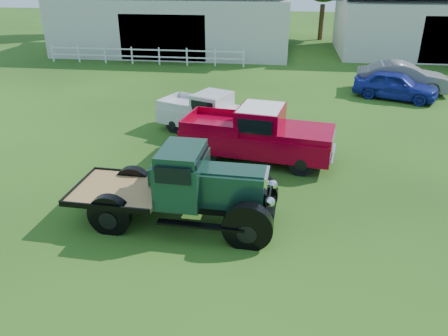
% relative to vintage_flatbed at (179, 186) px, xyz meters
% --- Properties ---
extents(ground, '(120.00, 120.00, 0.00)m').
position_rel_vintage_flatbed_xyz_m(ground, '(0.83, 0.21, -1.11)').
color(ground, '#1D3A11').
extents(shed_left, '(18.80, 10.20, 5.60)m').
position_rel_vintage_flatbed_xyz_m(shed_left, '(-6.17, 26.21, 1.69)').
color(shed_left, '#B0AFA9').
rests_on(shed_left, ground).
extents(shed_right, '(16.80, 9.20, 5.20)m').
position_rel_vintage_flatbed_xyz_m(shed_right, '(14.83, 27.21, 1.49)').
color(shed_right, '#B0AFA9').
rests_on(shed_right, ground).
extents(fence_rail, '(14.20, 0.16, 1.20)m').
position_rel_vintage_flatbed_xyz_m(fence_rail, '(-7.17, 20.21, -0.51)').
color(fence_rail, white).
rests_on(fence_rail, ground).
extents(vintage_flatbed, '(5.67, 2.43, 2.21)m').
position_rel_vintage_flatbed_xyz_m(vintage_flatbed, '(0.00, 0.00, 0.00)').
color(vintage_flatbed, '#163729').
rests_on(vintage_flatbed, ground).
extents(red_pickup, '(5.82, 2.98, 2.02)m').
position_rel_vintage_flatbed_xyz_m(red_pickup, '(1.81, 4.57, -0.10)').
color(red_pickup, '#97001B').
rests_on(red_pickup, ground).
extents(white_pickup, '(4.97, 3.44, 1.70)m').
position_rel_vintage_flatbed_xyz_m(white_pickup, '(-0.31, 7.05, -0.26)').
color(white_pickup, '#BEBEBE').
rests_on(white_pickup, ground).
extents(misc_car_blue, '(4.57, 3.18, 1.44)m').
position_rel_vintage_flatbed_xyz_m(misc_car_blue, '(8.51, 13.48, -0.38)').
color(misc_car_blue, navy).
rests_on(misc_car_blue, ground).
extents(misc_car_grey, '(5.09, 2.23, 1.63)m').
position_rel_vintage_flatbed_xyz_m(misc_car_grey, '(9.17, 14.91, -0.29)').
color(misc_car_grey, '#606060').
rests_on(misc_car_grey, ground).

